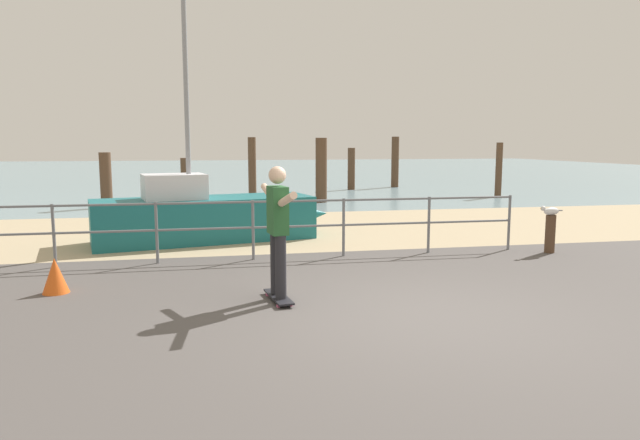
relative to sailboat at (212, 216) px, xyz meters
name	(u,v)px	position (x,y,z in m)	size (l,w,h in m)	color
ground_plane	(452,347)	(2.27, -6.78, -0.53)	(24.00, 10.00, 0.04)	#514C49
beach_strip	(310,229)	(2.27, 1.22, -0.53)	(24.00, 6.00, 0.04)	tan
sea_surface	(241,171)	(2.27, 29.22, -0.53)	(72.00, 50.00, 0.04)	#75939E
railing_fence	(205,222)	(-0.13, -2.18, 0.17)	(11.23, 0.05, 1.05)	slate
sailboat	(212,216)	(0.00, 0.00, 0.00)	(5.07, 2.29, 5.88)	#19666B
skateboard	(279,297)	(0.77, -4.84, -0.46)	(0.31, 0.82, 0.08)	black
skateboarder	(278,223)	(0.77, -4.84, 0.49)	(0.29, 1.44, 1.65)	#26262B
bollard_short	(550,234)	(6.05, -2.61, -0.17)	(0.18, 0.18, 0.71)	#513826
seagull	(551,211)	(6.03, -2.61, 0.26)	(0.49, 0.19, 0.18)	white
groyne_post_0	(106,180)	(-3.16, 6.63, 0.33)	(0.35, 0.35, 1.72)	#513826
groyne_post_1	(185,178)	(-0.88, 9.45, 0.21)	(0.31, 0.31, 1.47)	#513826
groyne_post_2	(252,170)	(1.40, 7.38, 0.57)	(0.27, 0.27, 2.20)	#513826
groyne_post_3	(321,171)	(3.68, 6.95, 0.56)	(0.38, 0.38, 2.18)	#513826
groyne_post_4	(351,169)	(5.96, 11.80, 0.37)	(0.31, 0.31, 1.80)	#513826
groyne_post_5	(395,162)	(8.24, 12.77, 0.61)	(0.33, 0.33, 2.28)	#513826
groyne_post_6	(499,170)	(10.52, 7.59, 0.48)	(0.24, 0.24, 2.02)	#513826
traffic_cone	(55,276)	(-2.12, -3.89, -0.28)	(0.36, 0.36, 0.50)	#E55919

